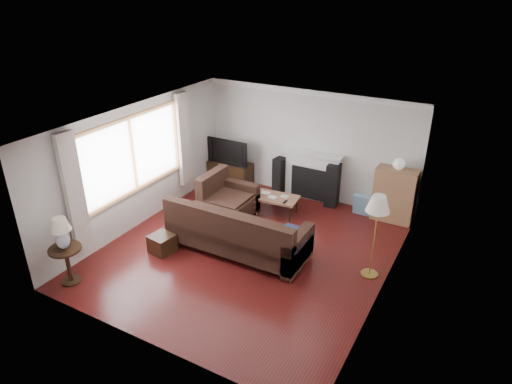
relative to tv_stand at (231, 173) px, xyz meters
The scene contains 17 objects.
room 3.29m from the tv_stand, 52.08° to the right, with size 5.10×5.60×2.54m.
window 3.01m from the tv_stand, 100.99° to the right, with size 0.12×2.74×1.54m, color olive.
curtain_near 4.37m from the tv_stand, 96.39° to the right, with size 0.10×0.35×2.10m, color beige.
curtain_far 1.68m from the tv_stand, 112.11° to the right, with size 0.10×0.35×2.10m, color beige.
fireplace 2.11m from the tv_stand, ahead, with size 1.40×0.26×1.15m, color white.
tv_stand is the anchor object (origin of this frame).
television 0.58m from the tv_stand, ahead, with size 1.08×0.14×0.62m, color black.
speaker_left 1.33m from the tv_stand, ahead, with size 0.24×0.29×0.87m, color black.
speaker_right 2.64m from the tv_stand, ahead, with size 0.27×0.33×0.98m, color black.
bookshelf 3.99m from the tv_stand, ahead, with size 0.84×0.40×1.15m, color #996C47.
globe_lamp 4.11m from the tv_stand, ahead, with size 0.24×0.24×0.24m, color white.
sectional_sofa 3.12m from the tv_stand, 55.53° to the right, with size 2.85×2.08×0.92m, color black.
coffee_table 1.89m from the tv_stand, 28.21° to the right, with size 1.02×0.56×0.40m, color #925F46.
footstool 3.33m from the tv_stand, 80.72° to the right, with size 0.41×0.41×0.34m, color black.
floor_lamp 4.69m from the tv_stand, 27.07° to the right, with size 0.39×0.39×1.53m, color #A28738.
side_table 4.77m from the tv_stand, 92.65° to the right, with size 0.53×0.53×0.67m, color black.
table_lamp 4.81m from the tv_stand, 92.65° to the right, with size 0.34×0.34×0.55m, color silver.
Camera 1 is at (3.66, -6.29, 4.72)m, focal length 32.00 mm.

